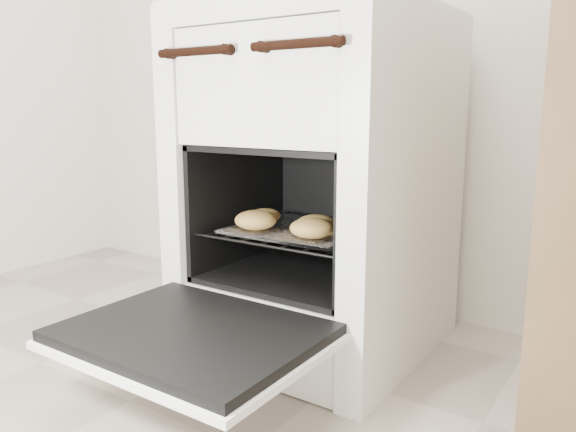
# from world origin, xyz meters

# --- Properties ---
(stove) EXTENTS (0.56, 0.63, 0.86)m
(stove) POSITION_xyz_m (-0.15, 1.19, 0.42)
(stove) COLOR silver
(stove) RESTS_ON ground
(oven_door) EXTENTS (0.51, 0.39, 0.04)m
(oven_door) POSITION_xyz_m (-0.15, 0.71, 0.19)
(oven_door) COLOR black
(oven_door) RESTS_ON stove
(oven_rack) EXTENTS (0.41, 0.39, 0.01)m
(oven_rack) POSITION_xyz_m (-0.15, 1.12, 0.33)
(oven_rack) COLOR black
(oven_rack) RESTS_ON stove
(foil_sheet) EXTENTS (0.32, 0.28, 0.01)m
(foil_sheet) POSITION_xyz_m (-0.15, 1.11, 0.33)
(foil_sheet) COLOR white
(foil_sheet) RESTS_ON oven_rack
(baked_rolls) EXTENTS (0.32, 0.20, 0.05)m
(baked_rolls) POSITION_xyz_m (-0.15, 1.06, 0.36)
(baked_rolls) COLOR tan
(baked_rolls) RESTS_ON foil_sheet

